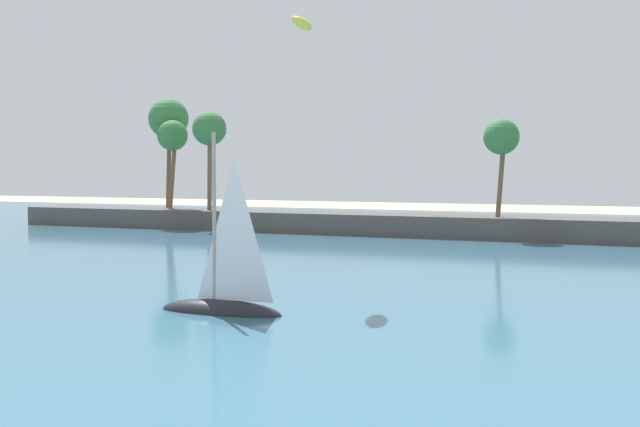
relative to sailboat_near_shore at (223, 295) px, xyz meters
The scene contains 4 objects.
sea 31.29m from the sailboat_near_shore, 74.89° to the left, with size 220.00×96.79×0.06m, color #386B84.
palm_headland 39.92m from the sailboat_near_shore, 75.52° to the left, with size 104.39×6.23×13.19m.
sailboat_near_shore is the anchor object (origin of this frame).
kite_aloft_high_over_bay 13.21m from the sailboat_near_shore, 88.48° to the left, with size 2.70×0.92×0.38m, color yellow.
Camera 1 is at (8.04, 0.54, 5.57)m, focal length 45.97 mm.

